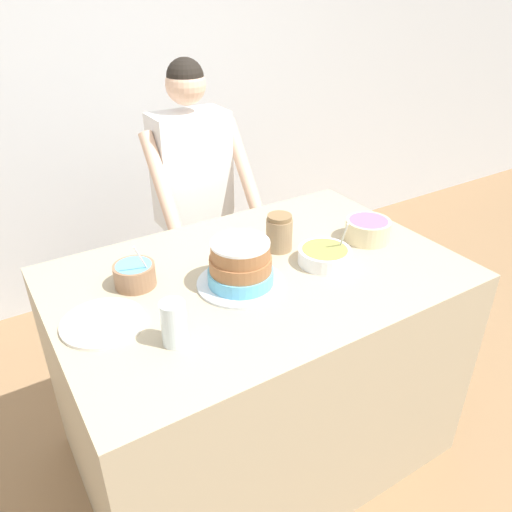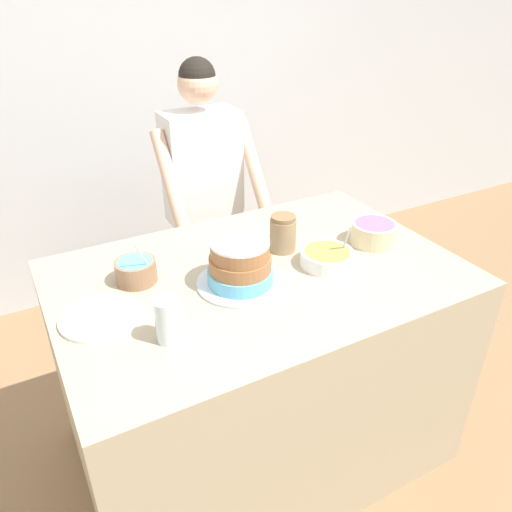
# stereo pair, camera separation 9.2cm
# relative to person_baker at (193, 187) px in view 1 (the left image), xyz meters

# --- Properties ---
(wall_back) EXTENTS (10.00, 0.05, 2.60)m
(wall_back) POSITION_rel_person_baker_xyz_m (-0.15, 0.82, 0.35)
(wall_back) COLOR silver
(wall_back) RESTS_ON ground_plane
(counter) EXTENTS (1.50, 1.00, 0.94)m
(counter) POSITION_rel_person_baker_xyz_m (-0.15, -0.86, -0.48)
(counter) COLOR tan
(counter) RESTS_ON ground_plane
(person_baker) EXTENTS (0.51, 0.44, 1.58)m
(person_baker) POSITION_rel_person_baker_xyz_m (0.00, 0.00, 0.00)
(person_baker) COLOR #2D2D38
(person_baker) RESTS_ON ground_plane
(cake) EXTENTS (0.32, 0.32, 0.17)m
(cake) POSITION_rel_person_baker_xyz_m (-0.25, -0.90, 0.06)
(cake) COLOR silver
(cake) RESTS_ON counter
(frosting_bowl_purple) EXTENTS (0.19, 0.19, 0.09)m
(frosting_bowl_purple) POSITION_rel_person_baker_xyz_m (0.38, -0.88, 0.03)
(frosting_bowl_purple) COLOR beige
(frosting_bowl_purple) RESTS_ON counter
(frosting_bowl_olive) EXTENTS (0.20, 0.20, 0.17)m
(frosting_bowl_olive) POSITION_rel_person_baker_xyz_m (0.10, -0.94, 0.02)
(frosting_bowl_olive) COLOR white
(frosting_bowl_olive) RESTS_ON counter
(frosting_bowl_blue) EXTENTS (0.15, 0.15, 0.19)m
(frosting_bowl_blue) POSITION_rel_person_baker_xyz_m (-0.57, -0.70, 0.03)
(frosting_bowl_blue) COLOR #936B4C
(frosting_bowl_blue) RESTS_ON counter
(drinking_glass) EXTENTS (0.08, 0.08, 0.14)m
(drinking_glass) POSITION_rel_person_baker_xyz_m (-0.58, -1.07, 0.06)
(drinking_glass) COLOR silver
(drinking_glass) RESTS_ON counter
(ceramic_plate) EXTENTS (0.27, 0.27, 0.01)m
(ceramic_plate) POSITION_rel_person_baker_xyz_m (-0.74, -0.87, -0.01)
(ceramic_plate) COLOR white
(ceramic_plate) RESTS_ON counter
(stoneware_jar) EXTENTS (0.11, 0.11, 0.15)m
(stoneware_jar) POSITION_rel_person_baker_xyz_m (0.02, -0.75, 0.06)
(stoneware_jar) COLOR #9E7F5B
(stoneware_jar) RESTS_ON counter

